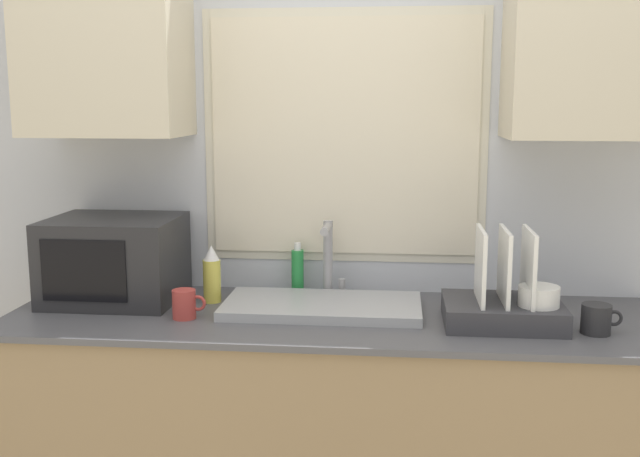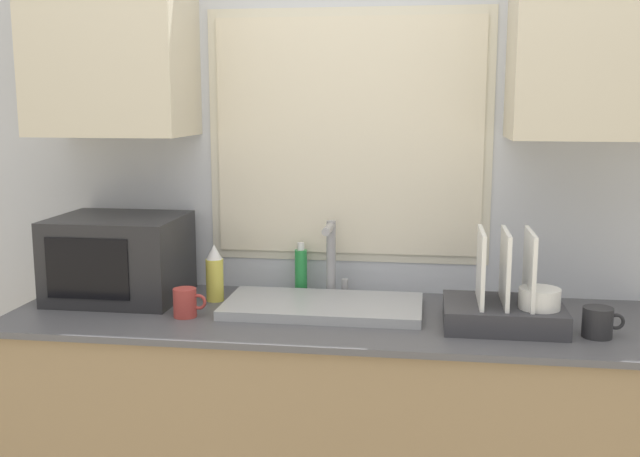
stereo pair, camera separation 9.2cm
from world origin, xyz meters
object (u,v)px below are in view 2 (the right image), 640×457
at_px(mug_near_sink, 186,303).
at_px(dish_rack, 507,304).
at_px(faucet, 332,254).
at_px(soap_bottle, 301,270).
at_px(microwave, 119,258).
at_px(spray_bottle, 215,274).

bearing_deg(mug_near_sink, dish_rack, 2.41).
xyz_separation_m(faucet, soap_bottle, (-0.11, 0.04, -0.07)).
bearing_deg(microwave, faucet, 9.43).
bearing_deg(soap_bottle, dish_rack, -24.17).
bearing_deg(mug_near_sink, faucet, 36.22).
bearing_deg(faucet, soap_bottle, 161.93).
relative_size(microwave, soap_bottle, 2.37).
xyz_separation_m(dish_rack, spray_bottle, (-0.94, 0.16, 0.03)).
distance_m(faucet, spray_bottle, 0.40).
bearing_deg(dish_rack, spray_bottle, 170.53).
bearing_deg(dish_rack, faucet, 154.67).
bearing_deg(faucet, spray_bottle, -164.19).
height_order(faucet, soap_bottle, faucet).
xyz_separation_m(microwave, dish_rack, (1.27, -0.15, -0.07)).
height_order(spray_bottle, mug_near_sink, spray_bottle).
bearing_deg(microwave, soap_bottle, 14.51).
relative_size(microwave, dish_rack, 1.20).
relative_size(microwave, spray_bottle, 2.19).
relative_size(spray_bottle, soap_bottle, 1.08).
xyz_separation_m(dish_rack, mug_near_sink, (-0.98, -0.04, -0.02)).
distance_m(spray_bottle, soap_bottle, 0.31).
height_order(microwave, dish_rack, dish_rack).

